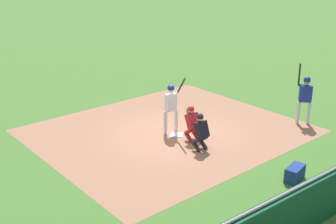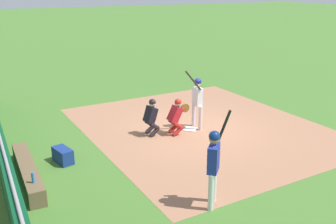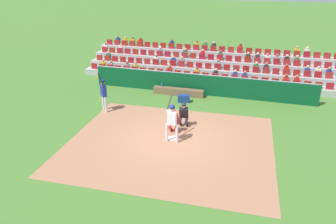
{
  "view_description": "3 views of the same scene",
  "coord_description": "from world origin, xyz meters",
  "px_view_note": "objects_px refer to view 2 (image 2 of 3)",
  "views": [
    {
      "loc": [
        -8.99,
        -11.13,
        6.17
      ],
      "look_at": [
        -0.53,
        -0.17,
        1.06
      ],
      "focal_mm": 45.81,
      "sensor_mm": 36.0,
      "label": 1
    },
    {
      "loc": [
        11.17,
        -6.65,
        4.95
      ],
      "look_at": [
        0.21,
        -1.01,
        0.88
      ],
      "focal_mm": 41.32,
      "sensor_mm": 36.0,
      "label": 2
    },
    {
      "loc": [
        -3.63,
        13.03,
        7.26
      ],
      "look_at": [
        0.55,
        -1.08,
        0.85
      ],
      "focal_mm": 34.66,
      "sensor_mm": 36.0,
      "label": 3
    }
  ],
  "objects_px": {
    "home_plate_marker": "(190,129)",
    "batter_at_plate": "(197,97)",
    "catcher_crouching": "(176,115)",
    "dugout_bench": "(28,172)",
    "home_plate_umpire": "(151,115)",
    "water_bottle_on_bench": "(33,178)",
    "equipment_duffel_bag": "(63,155)",
    "on_deck_batter": "(214,160)"
  },
  "relations": [
    {
      "from": "home_plate_marker",
      "to": "batter_at_plate",
      "type": "bearing_deg",
      "value": 96.66
    },
    {
      "from": "home_plate_marker",
      "to": "catcher_crouching",
      "type": "distance_m",
      "value": 0.97
    },
    {
      "from": "catcher_crouching",
      "to": "dugout_bench",
      "type": "bearing_deg",
      "value": -77.94
    },
    {
      "from": "home_plate_umpire",
      "to": "catcher_crouching",
      "type": "bearing_deg",
      "value": 68.66
    },
    {
      "from": "catcher_crouching",
      "to": "home_plate_umpire",
      "type": "distance_m",
      "value": 0.86
    },
    {
      "from": "catcher_crouching",
      "to": "water_bottle_on_bench",
      "type": "bearing_deg",
      "value": -66.53
    },
    {
      "from": "home_plate_marker",
      "to": "home_plate_umpire",
      "type": "relative_size",
      "value": 0.34
    },
    {
      "from": "catcher_crouching",
      "to": "dugout_bench",
      "type": "relative_size",
      "value": 0.39
    },
    {
      "from": "dugout_bench",
      "to": "water_bottle_on_bench",
      "type": "height_order",
      "value": "water_bottle_on_bench"
    },
    {
      "from": "home_plate_marker",
      "to": "water_bottle_on_bench",
      "type": "bearing_deg",
      "value": -67.62
    },
    {
      "from": "dugout_bench",
      "to": "equipment_duffel_bag",
      "type": "bearing_deg",
      "value": 119.84
    },
    {
      "from": "water_bottle_on_bench",
      "to": "equipment_duffel_bag",
      "type": "distance_m",
      "value": 2.07
    },
    {
      "from": "home_plate_marker",
      "to": "dugout_bench",
      "type": "xyz_separation_m",
      "value": [
        1.24,
        -5.74,
        0.2
      ]
    },
    {
      "from": "catcher_crouching",
      "to": "water_bottle_on_bench",
      "type": "distance_m",
      "value": 5.55
    },
    {
      "from": "batter_at_plate",
      "to": "catcher_crouching",
      "type": "bearing_deg",
      "value": -78.6
    },
    {
      "from": "water_bottle_on_bench",
      "to": "equipment_duffel_bag",
      "type": "relative_size",
      "value": 0.38
    },
    {
      "from": "home_plate_umpire",
      "to": "water_bottle_on_bench",
      "type": "distance_m",
      "value": 4.97
    },
    {
      "from": "equipment_duffel_bag",
      "to": "on_deck_batter",
      "type": "distance_m",
      "value": 4.81
    },
    {
      "from": "dugout_bench",
      "to": "on_deck_batter",
      "type": "height_order",
      "value": "on_deck_batter"
    },
    {
      "from": "home_plate_marker",
      "to": "home_plate_umpire",
      "type": "height_order",
      "value": "home_plate_umpire"
    },
    {
      "from": "water_bottle_on_bench",
      "to": "equipment_duffel_bag",
      "type": "height_order",
      "value": "water_bottle_on_bench"
    },
    {
      "from": "batter_at_plate",
      "to": "dugout_bench",
      "type": "bearing_deg",
      "value": -78.04
    },
    {
      "from": "equipment_duffel_bag",
      "to": "dugout_bench",
      "type": "bearing_deg",
      "value": -74.31
    },
    {
      "from": "dugout_bench",
      "to": "water_bottle_on_bench",
      "type": "distance_m",
      "value": 1.18
    },
    {
      "from": "dugout_bench",
      "to": "on_deck_batter",
      "type": "bearing_deg",
      "value": 47.72
    },
    {
      "from": "dugout_bench",
      "to": "water_bottle_on_bench",
      "type": "bearing_deg",
      "value": -0.07
    },
    {
      "from": "home_plate_marker",
      "to": "equipment_duffel_bag",
      "type": "height_order",
      "value": "equipment_duffel_bag"
    },
    {
      "from": "batter_at_plate",
      "to": "home_plate_umpire",
      "type": "relative_size",
      "value": 1.69
    },
    {
      "from": "home_plate_umpire",
      "to": "dugout_bench",
      "type": "xyz_separation_m",
      "value": [
        1.4,
        -4.28,
        -0.49
      ]
    },
    {
      "from": "batter_at_plate",
      "to": "dugout_bench",
      "type": "height_order",
      "value": "batter_at_plate"
    },
    {
      "from": "batter_at_plate",
      "to": "water_bottle_on_bench",
      "type": "bearing_deg",
      "value": -68.3
    },
    {
      "from": "home_plate_marker",
      "to": "equipment_duffel_bag",
      "type": "relative_size",
      "value": 0.62
    },
    {
      "from": "home_plate_umpire",
      "to": "on_deck_batter",
      "type": "height_order",
      "value": "on_deck_batter"
    },
    {
      "from": "batter_at_plate",
      "to": "catcher_crouching",
      "type": "distance_m",
      "value": 1.05
    },
    {
      "from": "catcher_crouching",
      "to": "dugout_bench",
      "type": "height_order",
      "value": "catcher_crouching"
    },
    {
      "from": "home_plate_umpire",
      "to": "dugout_bench",
      "type": "height_order",
      "value": "home_plate_umpire"
    },
    {
      "from": "catcher_crouching",
      "to": "home_plate_umpire",
      "type": "bearing_deg",
      "value": -111.34
    },
    {
      "from": "home_plate_umpire",
      "to": "equipment_duffel_bag",
      "type": "relative_size",
      "value": 1.84
    },
    {
      "from": "home_plate_umpire",
      "to": "dugout_bench",
      "type": "relative_size",
      "value": 0.4
    },
    {
      "from": "home_plate_marker",
      "to": "equipment_duffel_bag",
      "type": "distance_m",
      "value": 4.72
    },
    {
      "from": "water_bottle_on_bench",
      "to": "on_deck_batter",
      "type": "bearing_deg",
      "value": 58.95
    },
    {
      "from": "home_plate_marker",
      "to": "water_bottle_on_bench",
      "type": "xyz_separation_m",
      "value": [
        2.36,
        -5.74,
        0.56
      ]
    }
  ]
}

